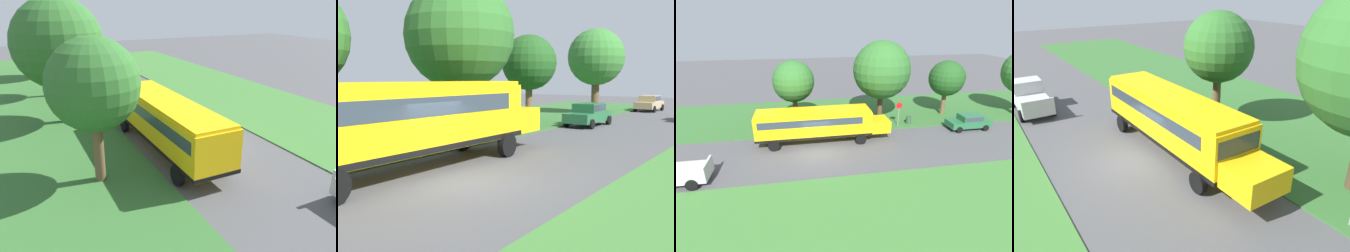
# 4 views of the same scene
# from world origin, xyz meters

# --- Properties ---
(ground_plane) EXTENTS (120.00, 120.00, 0.00)m
(ground_plane) POSITION_xyz_m (0.00, 0.00, 0.00)
(ground_plane) COLOR #4C4C4F
(school_bus) EXTENTS (2.85, 12.42, 3.16)m
(school_bus) POSITION_xyz_m (-2.45, 0.19, 1.92)
(school_bus) COLOR yellow
(school_bus) RESTS_ON ground
(car_green_nearest) EXTENTS (2.02, 4.40, 1.56)m
(car_green_nearest) POSITION_xyz_m (-2.80, 16.20, 0.88)
(car_green_nearest) COLOR #236038
(car_green_nearest) RESTS_ON ground
(car_tan_furthest) EXTENTS (2.02, 4.40, 1.56)m
(car_tan_furthest) POSITION_xyz_m (-2.80, 31.10, 0.88)
(car_tan_furthest) COLOR tan
(car_tan_furthest) RESTS_ON ground
(oak_tree_roadside_mid) EXTENTS (6.21, 6.21, 8.83)m
(oak_tree_roadside_mid) POSITION_xyz_m (-7.15, 7.61, 5.84)
(oak_tree_roadside_mid) COLOR #4C3826
(oak_tree_roadside_mid) RESTS_ON ground
(oak_tree_far_end) EXTENTS (4.08, 4.08, 6.47)m
(oak_tree_far_end) POSITION_xyz_m (-7.35, 15.89, 4.45)
(oak_tree_far_end) COLOR brown
(oak_tree_far_end) RESTS_ON ground
(oak_tree_across_road) EXTENTS (5.07, 5.07, 7.70)m
(oak_tree_across_road) POSITION_xyz_m (-5.92, 24.78, 5.17)
(oak_tree_across_road) COLOR brown
(oak_tree_across_road) RESTS_ON ground
(stop_sign) EXTENTS (0.08, 0.68, 2.74)m
(stop_sign) POSITION_xyz_m (-4.60, 9.03, 1.74)
(stop_sign) COLOR gray
(stop_sign) RESTS_ON ground
(trash_bin) EXTENTS (0.56, 0.56, 0.90)m
(trash_bin) POSITION_xyz_m (-5.11, 10.45, 0.45)
(trash_bin) COLOR #2D4C33
(trash_bin) RESTS_ON ground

